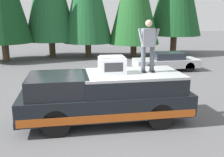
{
  "coord_description": "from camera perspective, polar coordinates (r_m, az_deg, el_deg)",
  "views": [
    {
      "loc": [
        -7.88,
        0.9,
        3.5
      ],
      "look_at": [
        0.73,
        -0.57,
        1.35
      ],
      "focal_mm": 41.82,
      "sensor_mm": 36.0,
      "label": 1
    }
  ],
  "objects": [
    {
      "name": "ground_plane",
      "position": [
        8.67,
        -2.95,
        -10.0
      ],
      "size": [
        90.0,
        90.0,
        0.0
      ],
      "primitive_type": "plane",
      "color": "#565659"
    },
    {
      "name": "pickup_truck",
      "position": [
        8.61,
        -1.37,
        -3.95
      ],
      "size": [
        2.01,
        5.54,
        1.65
      ],
      "color": "black",
      "rests_on": "ground"
    },
    {
      "name": "compressor_unit",
      "position": [
        8.38,
        0.01,
        3.0
      ],
      "size": [
        0.65,
        0.84,
        0.56
      ],
      "color": "silver",
      "rests_on": "pickup_truck"
    },
    {
      "name": "person_on_truck_bed",
      "position": [
        8.56,
        7.9,
        7.32
      ],
      "size": [
        0.29,
        0.72,
        1.69
      ],
      "color": "#4C515B",
      "rests_on": "pickup_truck"
    },
    {
      "name": "parked_car_silver",
      "position": [
        17.07,
        11.82,
        3.67
      ],
      "size": [
        1.64,
        4.1,
        1.16
      ],
      "color": "silver",
      "rests_on": "ground"
    }
  ]
}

